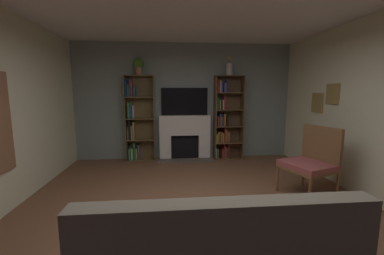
{
  "coord_description": "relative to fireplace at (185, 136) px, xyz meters",
  "views": [
    {
      "loc": [
        -0.39,
        -2.78,
        1.65
      ],
      "look_at": [
        0.0,
        1.28,
        1.04
      ],
      "focal_mm": 23.22,
      "sensor_mm": 36.0,
      "label": 1
    }
  ],
  "objects": [
    {
      "name": "fireplace",
      "position": [
        0.0,
        0.0,
        0.0
      ],
      "size": [
        1.32,
        0.49,
        1.06
      ],
      "color": "white",
      "rests_on": "ground_plane"
    },
    {
      "name": "bookshelf_left",
      "position": [
        -1.13,
        0.01,
        0.39
      ],
      "size": [
        0.68,
        0.27,
        1.99
      ],
      "color": "brown",
      "rests_on": "ground_plane"
    },
    {
      "name": "potted_plant",
      "position": [
        -1.05,
        -0.05,
        1.67
      ],
      "size": [
        0.24,
        0.24,
        0.38
      ],
      "color": "#A5694C",
      "rests_on": "bookshelf_left"
    },
    {
      "name": "ground_plane",
      "position": [
        0.0,
        -3.1,
        -0.55
      ],
      "size": [
        7.68,
        7.68,
        0.0
      ],
      "primitive_type": "plane",
      "color": "brown"
    },
    {
      "name": "coffee_table",
      "position": [
        -0.04,
        -3.63,
        -0.17
      ],
      "size": [
        0.86,
        0.4,
        0.45
      ],
      "color": "brown",
      "rests_on": "ground_plane"
    },
    {
      "name": "tv",
      "position": [
        0.0,
        0.07,
        0.84
      ],
      "size": [
        1.1,
        0.06,
        0.65
      ],
      "primitive_type": "cube",
      "color": "black",
      "rests_on": "fireplace"
    },
    {
      "name": "bookshelf_right",
      "position": [
        0.97,
        -0.02,
        0.38
      ],
      "size": [
        0.68,
        0.33,
        1.99
      ],
      "color": "brown",
      "rests_on": "ground_plane"
    },
    {
      "name": "armchair",
      "position": [
        1.85,
        -2.29,
        0.01
      ],
      "size": [
        0.82,
        0.85,
        1.09
      ],
      "color": "brown",
      "rests_on": "ground_plane"
    },
    {
      "name": "vase_with_flowers",
      "position": [
        1.05,
        -0.05,
        1.59
      ],
      "size": [
        0.15,
        0.15,
        0.44
      ],
      "color": "silver",
      "rests_on": "bookshelf_right"
    },
    {
      "name": "wall_back_accent",
      "position": [
        0.0,
        0.13,
        0.83
      ],
      "size": [
        5.26,
        0.06,
        2.75
      ],
      "primitive_type": "cube",
      "color": "gray",
      "rests_on": "ground_plane"
    }
  ]
}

